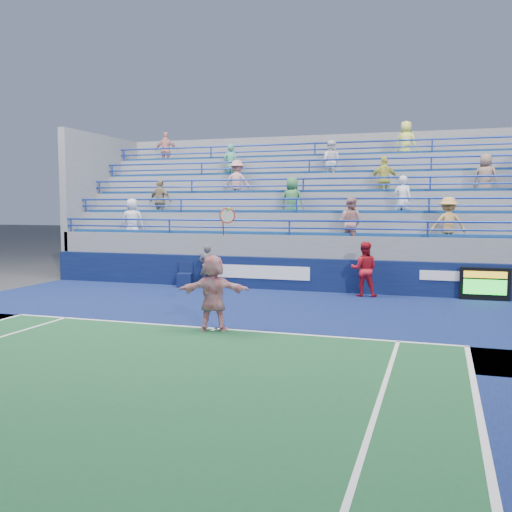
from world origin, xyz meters
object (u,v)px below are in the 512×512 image
(serve_speed_board, at_px, (485,284))
(judge_chair, at_px, (185,279))
(tennis_player, at_px, (213,293))
(ball_girl, at_px, (364,269))
(line_judge, at_px, (207,267))

(serve_speed_board, bearing_deg, judge_chair, -178.95)
(serve_speed_board, xyz_separation_m, tennis_player, (-6.18, -6.42, 0.38))
(ball_girl, bearing_deg, line_judge, -6.26)
(serve_speed_board, relative_size, ball_girl, 0.83)
(judge_chair, bearing_deg, serve_speed_board, 1.05)
(serve_speed_board, relative_size, judge_chair, 1.63)
(serve_speed_board, distance_m, judge_chair, 9.80)
(line_judge, bearing_deg, serve_speed_board, 170.00)
(judge_chair, xyz_separation_m, tennis_player, (3.62, -6.24, 0.60))
(judge_chair, height_order, line_judge, line_judge)
(serve_speed_board, height_order, ball_girl, ball_girl)
(judge_chair, relative_size, tennis_player, 0.31)
(tennis_player, height_order, line_judge, tennis_player)
(serve_speed_board, distance_m, tennis_player, 8.92)
(tennis_player, bearing_deg, serve_speed_board, 46.10)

